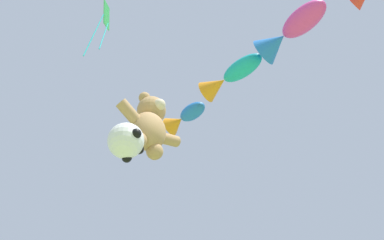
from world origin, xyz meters
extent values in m
ellipsoid|color=tan|center=(-1.43, 5.59, 8.96)|extent=(1.01, 0.87, 1.24)
sphere|color=tan|center=(-1.43, 5.59, 9.88)|extent=(0.85, 0.85, 0.85)
sphere|color=beige|center=(-1.43, 5.23, 9.81)|extent=(0.36, 0.36, 0.36)
sphere|color=tan|center=(-1.73, 5.59, 10.21)|extent=(0.35, 0.35, 0.35)
cylinder|color=tan|center=(-2.17, 5.59, 9.18)|extent=(0.73, 0.33, 0.58)
sphere|color=tan|center=(-1.71, 5.59, 8.37)|extent=(0.46, 0.46, 0.46)
sphere|color=tan|center=(-1.12, 5.59, 10.21)|extent=(0.35, 0.35, 0.35)
cylinder|color=tan|center=(-0.69, 5.59, 9.18)|extent=(0.73, 0.33, 0.58)
sphere|color=tan|center=(-1.15, 5.59, 8.37)|extent=(0.46, 0.46, 0.46)
sphere|color=white|center=(-2.21, 5.35, 7.81)|extent=(0.88, 0.88, 0.88)
sphere|color=black|center=(-1.81, 5.35, 7.81)|extent=(0.25, 0.25, 0.25)
sphere|color=black|center=(-2.30, 5.62, 8.10)|extent=(0.25, 0.25, 0.25)
sphere|color=black|center=(-2.21, 4.95, 7.75)|extent=(0.25, 0.25, 0.25)
sphere|color=black|center=(-2.02, 5.49, 7.48)|extent=(0.25, 0.25, 0.25)
ellipsoid|color=blue|center=(1.07, 6.40, 12.72)|extent=(0.74, 1.20, 0.55)
cone|color=orange|center=(0.99, 7.29, 12.72)|extent=(0.86, 0.70, 0.80)
sphere|color=black|center=(1.10, 6.04, 12.86)|extent=(0.14, 0.14, 0.14)
ellipsoid|color=#19ADB2|center=(0.85, 3.68, 12.57)|extent=(0.84, 1.63, 0.58)
cone|color=orange|center=(0.72, 4.89, 12.57)|extent=(0.94, 0.95, 0.86)
sphere|color=black|center=(0.90, 3.18, 12.72)|extent=(0.15, 0.15, 0.15)
ellipsoid|color=#E53F9E|center=(0.76, 1.08, 12.38)|extent=(0.84, 1.58, 0.69)
cone|color=blue|center=(0.77, 2.30, 12.38)|extent=(1.03, 0.88, 1.01)
sphere|color=black|center=(0.75, 0.58, 12.56)|extent=(0.18, 0.18, 0.18)
cube|color=green|center=(-3.78, 5.28, 12.26)|extent=(0.75, 0.77, 1.05)
cylinder|color=#19ADB2|center=(-3.91, 5.26, 10.83)|extent=(0.03, 0.24, 2.19)
cylinder|color=#19ADB2|center=(-3.65, 5.25, 11.08)|extent=(0.03, 0.12, 1.69)
camera|label=1|loc=(-5.36, -0.10, 1.30)|focal=35.00mm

